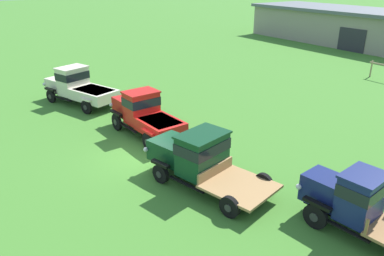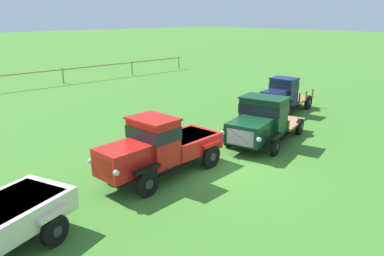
% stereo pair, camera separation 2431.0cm
% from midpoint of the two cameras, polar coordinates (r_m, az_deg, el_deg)
% --- Properties ---
extents(ground_plane, '(240.00, 240.00, 0.00)m').
position_cam_midpoint_polar(ground_plane, '(10.45, -48.14, -29.69)').
color(ground_plane, '#3D7528').
extents(paddock_fence, '(19.64, 0.56, 1.32)m').
position_cam_midpoint_polar(paddock_fence, '(30.17, -33.03, 3.38)').
color(paddock_fence, '#997F60').
rests_on(paddock_fence, ground).
extents(vintage_truck_second_in_line, '(5.24, 2.35, 2.25)m').
position_cam_midpoint_polar(vintage_truck_second_in_line, '(11.34, -61.53, -22.33)').
color(vintage_truck_second_in_line, black).
rests_on(vintage_truck_second_in_line, ground).
extents(vintage_truck_midrow_center, '(5.81, 3.38, 2.15)m').
position_cam_midpoint_polar(vintage_truck_midrow_center, '(10.23, -30.81, -18.94)').
color(vintage_truck_midrow_center, black).
rests_on(vintage_truck_midrow_center, ground).
extents(vintage_truck_far_side, '(4.78, 2.25, 2.12)m').
position_cam_midpoint_polar(vintage_truck_far_side, '(13.89, -11.53, -7.18)').
color(vintage_truck_far_side, black).
rests_on(vintage_truck_far_side, ground).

